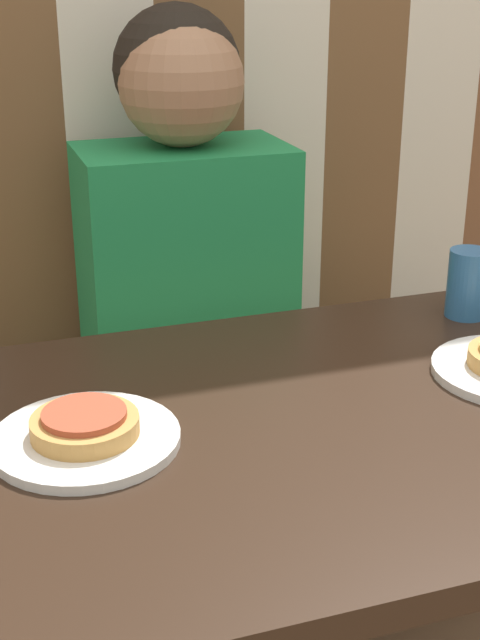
% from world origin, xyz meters
% --- Properties ---
extents(booth_seat, '(1.39, 0.53, 0.42)m').
position_xyz_m(booth_seat, '(0.00, 0.62, 0.21)').
color(booth_seat, '#382319').
rests_on(booth_seat, ground_plane).
extents(booth_backrest, '(1.39, 0.08, 0.77)m').
position_xyz_m(booth_backrest, '(0.00, 0.84, 0.81)').
color(booth_backrest, brown).
rests_on(booth_backrest, booth_seat).
extents(dining_table, '(0.92, 0.65, 0.72)m').
position_xyz_m(dining_table, '(0.00, 0.00, 0.62)').
color(dining_table, black).
rests_on(dining_table, ground_plane).
extents(person, '(0.37, 0.25, 0.74)m').
position_xyz_m(person, '(0.00, 0.63, 0.79)').
color(person, '#1E8447').
rests_on(person, booth_seat).
extents(plate_left, '(0.21, 0.21, 0.01)m').
position_xyz_m(plate_left, '(-0.28, 0.02, 0.73)').
color(plate_left, white).
rests_on(plate_left, dining_table).
extents(pizza_left, '(0.12, 0.12, 0.03)m').
position_xyz_m(pizza_left, '(-0.28, 0.02, 0.75)').
color(pizza_left, '#C68E47').
rests_on(pizza_left, plate_left).
extents(drinking_cup, '(0.06, 0.06, 0.10)m').
position_xyz_m(drinking_cup, '(0.33, 0.22, 0.77)').
color(drinking_cup, '#2D669E').
rests_on(drinking_cup, dining_table).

